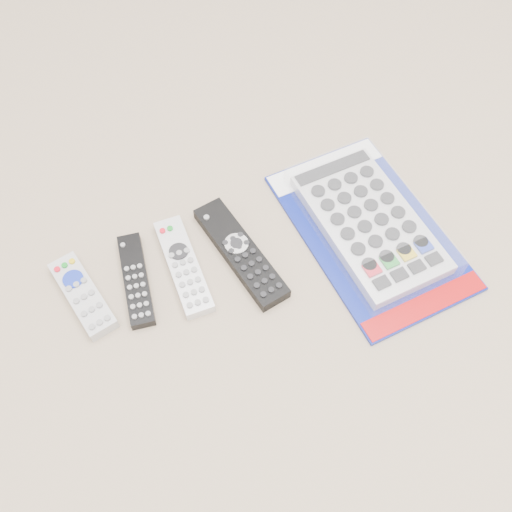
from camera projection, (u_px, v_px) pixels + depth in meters
name	position (u px, v px, depth m)	size (l,w,h in m)	color
remote_small_grey	(83.00, 295.00, 0.82)	(0.07, 0.15, 0.02)	#ABABAE
remote_slim_black	(136.00, 280.00, 0.84)	(0.06, 0.16, 0.02)	black
remote_silver_dvd	(184.00, 266.00, 0.85)	(0.05, 0.17, 0.02)	silver
remote_large_black	(241.00, 253.00, 0.86)	(0.08, 0.21, 0.02)	black
jumbo_remote_packaged	(369.00, 222.00, 0.88)	(0.21, 0.34, 0.04)	navy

